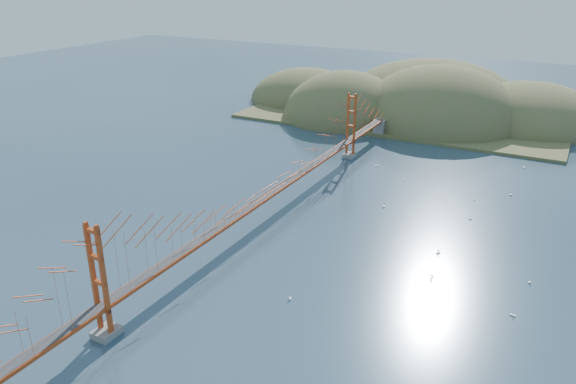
% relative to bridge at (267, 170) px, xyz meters
% --- Properties ---
extents(ground, '(320.00, 320.00, 0.00)m').
position_rel_bridge_xyz_m(ground, '(0.00, -0.18, -7.01)').
color(ground, '#2A4054').
rests_on(ground, ground).
extents(bridge, '(2.20, 94.40, 12.00)m').
position_rel_bridge_xyz_m(bridge, '(0.00, 0.00, 0.00)').
color(bridge, gray).
rests_on(bridge, ground).
extents(far_headlands, '(84.00, 58.00, 25.00)m').
position_rel_bridge_xyz_m(far_headlands, '(2.21, 68.33, -7.01)').
color(far_headlands, brown).
rests_on(far_headlands, ground).
extents(sailboat_14, '(0.67, 0.67, 0.72)m').
position_rel_bridge_xyz_m(sailboat_14, '(23.51, 0.79, -6.85)').
color(sailboat_14, white).
rests_on(sailboat_14, ground).
extents(sailboat_12, '(0.54, 0.48, 0.62)m').
position_rel_bridge_xyz_m(sailboat_12, '(12.22, 23.25, -6.87)').
color(sailboat_12, white).
rests_on(sailboat_12, ground).
extents(sailboat_8, '(0.66, 0.66, 0.69)m').
position_rel_bridge_xyz_m(sailboat_8, '(28.54, 24.49, -6.86)').
color(sailboat_8, white).
rests_on(sailboat_8, ground).
extents(sailboat_6, '(0.58, 0.58, 0.63)m').
position_rel_bridge_xyz_m(sailboat_6, '(12.33, -16.47, -6.86)').
color(sailboat_6, white).
rests_on(sailboat_6, ground).
extents(sailboat_16, '(0.61, 0.61, 0.64)m').
position_rel_bridge_xyz_m(sailboat_16, '(12.98, 11.26, -6.86)').
color(sailboat_16, white).
rests_on(sailboat_16, ground).
extents(sailboat_4, '(0.49, 0.50, 0.56)m').
position_rel_bridge_xyz_m(sailboat_4, '(34.06, -1.14, -6.87)').
color(sailboat_4, white).
rests_on(sailboat_4, ground).
extents(sailboat_0, '(0.52, 0.63, 0.74)m').
position_rel_bridge_xyz_m(sailboat_0, '(24.34, -5.45, -6.85)').
color(sailboat_0, white).
rests_on(sailboat_0, ground).
extents(sailboat_15, '(0.58, 0.58, 0.63)m').
position_rel_bridge_xyz_m(sailboat_15, '(28.69, 38.59, -6.86)').
color(sailboat_15, white).
rests_on(sailboat_15, ground).
extents(sailboat_7, '(0.54, 0.47, 0.62)m').
position_rel_bridge_xyz_m(sailboat_7, '(24.90, 12.72, -6.87)').
color(sailboat_7, white).
rests_on(sailboat_7, ground).
extents(sailboat_2, '(0.58, 0.52, 0.66)m').
position_rel_bridge_xyz_m(sailboat_2, '(33.36, -8.67, -6.86)').
color(sailboat_2, white).
rests_on(sailboat_2, ground).
extents(sailboat_3, '(0.64, 0.59, 0.72)m').
position_rel_bridge_xyz_m(sailboat_3, '(6.00, 27.53, -6.85)').
color(sailboat_3, white).
rests_on(sailboat_3, ground).
extents(sailboat_extra_0, '(0.52, 0.52, 0.56)m').
position_rel_bridge_xyz_m(sailboat_extra_0, '(24.06, 20.05, -6.87)').
color(sailboat_extra_0, white).
rests_on(sailboat_extra_0, ground).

